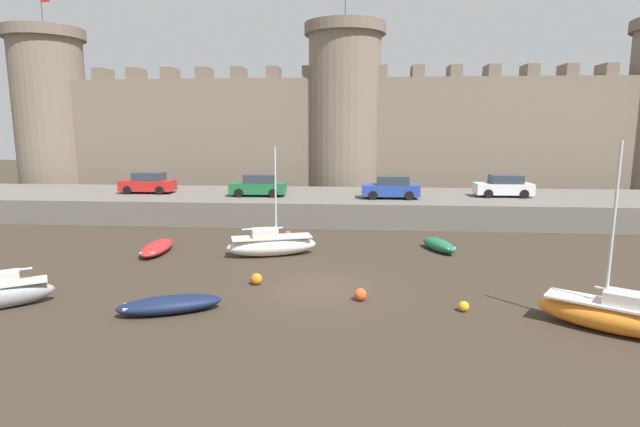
% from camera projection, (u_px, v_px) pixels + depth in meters
% --- Properties ---
extents(ground_plane, '(160.00, 160.00, 0.00)m').
position_uv_depth(ground_plane, '(321.00, 289.00, 21.20)').
color(ground_plane, '#382D23').
extents(quay_road, '(70.63, 10.00, 1.72)m').
position_uv_depth(quay_road, '(339.00, 206.00, 38.31)').
color(quay_road, '#666059').
rests_on(quay_road, ground).
extents(castle, '(66.21, 7.57, 19.23)m').
position_uv_depth(castle, '(344.00, 124.00, 47.61)').
color(castle, '#7A6B5B').
rests_on(castle, ground).
extents(rowboat_foreground_centre, '(3.93, 2.50, 0.64)m').
position_uv_depth(rowboat_foreground_centre, '(170.00, 304.00, 18.44)').
color(rowboat_foreground_centre, '#141E3D').
rests_on(rowboat_foreground_centre, ground).
extents(rowboat_foreground_right, '(2.03, 3.00, 0.67)m').
position_uv_depth(rowboat_foreground_right, '(439.00, 245.00, 27.69)').
color(rowboat_foreground_right, '#1E6B47').
rests_on(rowboat_foreground_right, ground).
extents(sailboat_foreground_left, '(4.67, 3.63, 6.39)m').
position_uv_depth(sailboat_foreground_left, '(613.00, 315.00, 16.67)').
color(sailboat_foreground_left, orange).
rests_on(sailboat_foreground_left, ground).
extents(rowboat_near_channel_right, '(1.59, 3.82, 0.58)m').
position_uv_depth(rowboat_near_channel_right, '(157.00, 247.00, 27.30)').
color(rowboat_near_channel_right, red).
rests_on(rowboat_near_channel_right, ground).
extents(sailboat_near_channel_left, '(4.97, 2.78, 5.79)m').
position_uv_depth(sailboat_near_channel_left, '(271.00, 244.00, 26.64)').
color(sailboat_near_channel_left, silver).
rests_on(sailboat_near_channel_left, ground).
extents(mooring_buoy_off_centre, '(0.50, 0.50, 0.50)m').
position_uv_depth(mooring_buoy_off_centre, '(360.00, 294.00, 19.76)').
color(mooring_buoy_off_centre, '#E04C1E').
rests_on(mooring_buoy_off_centre, ground).
extents(mooring_buoy_mid_mud, '(0.44, 0.44, 0.44)m').
position_uv_depth(mooring_buoy_mid_mud, '(288.00, 234.00, 31.04)').
color(mooring_buoy_mid_mud, '#E04C1E').
rests_on(mooring_buoy_mid_mud, ground).
extents(mooring_buoy_near_channel, '(0.40, 0.40, 0.40)m').
position_uv_depth(mooring_buoy_near_channel, '(464.00, 306.00, 18.60)').
color(mooring_buoy_near_channel, orange).
rests_on(mooring_buoy_near_channel, ground).
extents(mooring_buoy_near_shore, '(0.51, 0.51, 0.51)m').
position_uv_depth(mooring_buoy_near_shore, '(257.00, 279.00, 21.77)').
color(mooring_buoy_near_shore, orange).
rests_on(mooring_buoy_near_shore, ground).
extents(car_quay_east, '(4.12, 1.92, 1.62)m').
position_uv_depth(car_quay_east, '(148.00, 183.00, 38.85)').
color(car_quay_east, red).
rests_on(car_quay_east, quay_road).
extents(car_quay_centre_east, '(4.12, 1.92, 1.62)m').
position_uv_depth(car_quay_centre_east, '(391.00, 188.00, 35.92)').
color(car_quay_centre_east, '#263F99').
rests_on(car_quay_centre_east, quay_road).
extents(car_quay_west, '(4.12, 1.92, 1.62)m').
position_uv_depth(car_quay_west, '(258.00, 186.00, 37.19)').
color(car_quay_west, '#1E6638').
rests_on(car_quay_west, quay_road).
extents(car_quay_centre_west, '(4.12, 1.92, 1.62)m').
position_uv_depth(car_quay_centre_west, '(504.00, 186.00, 36.80)').
color(car_quay_centre_west, silver).
rests_on(car_quay_centre_west, quay_road).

